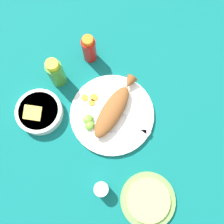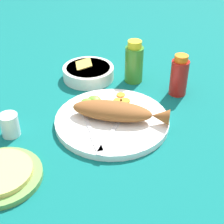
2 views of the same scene
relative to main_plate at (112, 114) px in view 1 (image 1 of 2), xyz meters
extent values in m
plane|color=#0C605B|center=(0.00, 0.00, -0.01)|extent=(4.00, 4.00, 0.00)
cylinder|color=white|center=(0.00, 0.00, 0.00)|extent=(0.31, 0.31, 0.02)
ellipsoid|color=brown|center=(0.00, 0.00, 0.03)|extent=(0.23, 0.12, 0.05)
cone|color=brown|center=(-0.13, -0.03, 0.03)|extent=(0.06, 0.05, 0.04)
cube|color=silver|center=(-0.02, 0.03, 0.01)|extent=(0.02, 0.12, 0.00)
cube|color=silver|center=(-0.03, 0.12, 0.01)|extent=(0.02, 0.07, 0.00)
cube|color=silver|center=(0.05, 0.05, 0.01)|extent=(0.08, 0.09, 0.00)
cube|color=silver|center=(-0.01, 0.11, 0.01)|extent=(0.06, 0.06, 0.00)
cylinder|color=orange|center=(0.00, -0.09, 0.01)|extent=(0.03, 0.03, 0.00)
cylinder|color=orange|center=(0.02, -0.08, 0.01)|extent=(0.03, 0.03, 0.00)
cylinder|color=orange|center=(0.02, -0.12, 0.01)|extent=(0.03, 0.03, 0.00)
ellipsoid|color=#6BB233|center=(0.08, -0.05, 0.02)|extent=(0.04, 0.03, 0.02)
ellipsoid|color=#6BB233|center=(0.09, -0.03, 0.02)|extent=(0.04, 0.03, 0.02)
cylinder|color=#B21914|center=(-0.12, -0.23, 0.05)|extent=(0.05, 0.05, 0.11)
cylinder|color=orange|center=(-0.12, -0.23, 0.11)|extent=(0.04, 0.04, 0.02)
cylinder|color=#3D8428|center=(0.04, -0.25, 0.05)|extent=(0.06, 0.06, 0.12)
cylinder|color=yellow|center=(0.04, -0.25, 0.12)|extent=(0.04, 0.04, 0.02)
cylinder|color=silver|center=(0.22, 0.16, 0.02)|extent=(0.05, 0.05, 0.06)
cylinder|color=white|center=(0.22, 0.16, 0.01)|extent=(0.04, 0.04, 0.03)
cylinder|color=white|center=(0.18, -0.20, 0.01)|extent=(0.17, 0.17, 0.04)
cylinder|color=olive|center=(0.18, -0.20, 0.03)|extent=(0.15, 0.15, 0.01)
cube|color=gold|center=(0.21, -0.20, 0.03)|extent=(0.10, 0.10, 0.02)
cylinder|color=#6B9E4C|center=(0.14, 0.30, 0.00)|extent=(0.19, 0.19, 0.01)
cylinder|color=#E0C666|center=(0.14, 0.30, 0.01)|extent=(0.15, 0.15, 0.01)
camera|label=1|loc=(0.19, 0.17, 0.90)|focal=40.00mm
camera|label=2|loc=(-0.32, 0.70, 0.56)|focal=55.00mm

